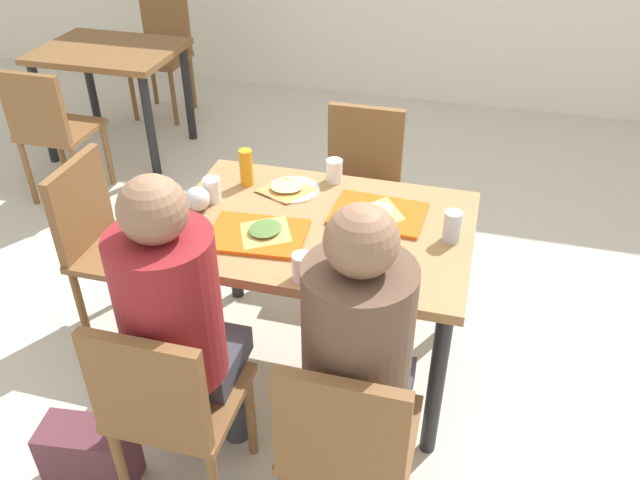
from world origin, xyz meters
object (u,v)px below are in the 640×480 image
at_px(chair_left_end, 107,238).
at_px(plastic_cup_b, 302,267).
at_px(tray_red_far, 378,214).
at_px(condiment_bottle, 246,168).
at_px(soda_can, 452,227).
at_px(handbag, 90,455).
at_px(background_chair_near, 50,126).
at_px(background_chair_far, 163,48).
at_px(pizza_slice_c, 287,188).
at_px(foil_bundle, 197,199).
at_px(chair_near_right, 346,442).
at_px(background_table, 111,66).
at_px(paper_plate_center, 293,190).
at_px(pizza_slice_a, 265,230).
at_px(chair_far_side, 360,180).
at_px(tray_red_near, 258,235).
at_px(chair_near_left, 168,403).
at_px(plastic_cup_a, 334,171).
at_px(person_in_brown_jacket, 359,350).
at_px(main_table, 320,245).
at_px(plastic_cup_c, 212,190).
at_px(pizza_slice_b, 378,212).
at_px(person_in_red, 177,316).
at_px(paper_plate_near_edge, 352,264).

xyz_separation_m(chair_left_end, plastic_cup_b, (1.00, -0.35, 0.28)).
distance_m(tray_red_far, condiment_bottle, 0.60).
distance_m(soda_can, handbag, 1.55).
distance_m(background_chair_near, background_chair_far, 1.47).
bearing_deg(pizza_slice_c, tray_red_far, -12.02).
bearing_deg(chair_left_end, tray_red_far, 5.94).
bearing_deg(chair_left_end, handbag, -68.00).
xyz_separation_m(plastic_cup_b, condiment_bottle, (-0.41, 0.57, 0.03)).
bearing_deg(background_chair_near, foil_bundle, -34.98).
bearing_deg(chair_near_right, background_table, 131.36).
xyz_separation_m(paper_plate_center, pizza_slice_a, (-0.00, -0.35, 0.02)).
relative_size(chair_far_side, tray_red_near, 2.37).
height_order(chair_near_left, plastic_cup_a, chair_near_left).
bearing_deg(person_in_brown_jacket, paper_plate_center, 118.16).
distance_m(soda_can, background_chair_near, 2.58).
height_order(main_table, soda_can, soda_can).
bearing_deg(soda_can, chair_left_end, -179.20).
distance_m(plastic_cup_c, background_chair_far, 2.77).
bearing_deg(handbag, background_table, 116.56).
relative_size(tray_red_near, pizza_slice_b, 1.70).
bearing_deg(pizza_slice_b, background_chair_far, 132.16).
height_order(foil_bundle, background_chair_near, background_chair_near).
distance_m(person_in_red, handbag, 0.72).
bearing_deg(paper_plate_near_edge, background_chair_far, 127.97).
bearing_deg(foil_bundle, handbag, -100.47).
relative_size(chair_near_right, person_in_brown_jacket, 0.68).
xyz_separation_m(pizza_slice_b, plastic_cup_c, (-0.68, -0.04, 0.03)).
xyz_separation_m(pizza_slice_c, condiment_bottle, (-0.18, 0.02, 0.06)).
bearing_deg(pizza_slice_b, paper_plate_near_edge, -95.57).
bearing_deg(handbag, paper_plate_center, 65.62).
distance_m(pizza_slice_b, background_chair_far, 3.13).
xyz_separation_m(chair_near_left, condiment_bottle, (-0.09, 1.01, 0.31)).
xyz_separation_m(main_table, person_in_red, (-0.29, -0.65, 0.11)).
distance_m(background_table, background_chair_far, 0.74).
height_order(plastic_cup_c, background_chair_near, background_chair_near).
bearing_deg(chair_near_left, background_chair_near, 132.47).
bearing_deg(plastic_cup_c, plastic_cup_a, 33.00).
distance_m(main_table, tray_red_far, 0.26).
relative_size(pizza_slice_a, soda_can, 1.91).
xyz_separation_m(main_table, handbag, (-0.64, -0.81, -0.50)).
distance_m(person_in_brown_jacket, foil_bundle, 1.01).
height_order(person_in_brown_jacket, pizza_slice_a, person_in_brown_jacket).
height_order(paper_plate_center, background_chair_far, background_chair_far).
xyz_separation_m(chair_far_side, background_chair_near, (-1.89, 0.16, 0.00)).
bearing_deg(main_table, plastic_cup_a, 94.83).
distance_m(person_in_brown_jacket, pizza_slice_c, 0.99).
relative_size(paper_plate_near_edge, pizza_slice_b, 1.04).
distance_m(chair_left_end, paper_plate_center, 0.86).
bearing_deg(foil_bundle, tray_red_near, -22.66).
bearing_deg(pizza_slice_a, plastic_cup_b, -46.56).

